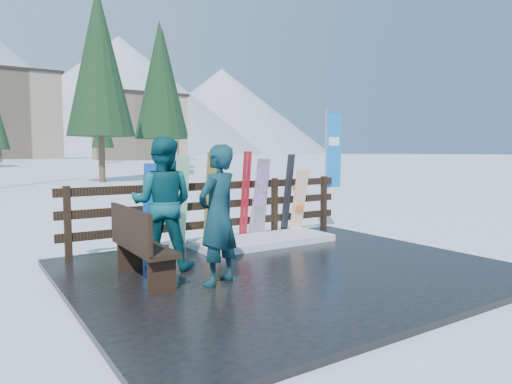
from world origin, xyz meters
TOP-DOWN VIEW (x-y plane):
  - ground at (0.00, 0.00)m, footprint 700.00×700.00m
  - deck at (0.00, 0.00)m, footprint 6.00×5.00m
  - fence at (0.00, 2.20)m, footprint 5.60×0.10m
  - snow_patch at (0.63, 1.60)m, footprint 2.61×1.00m
  - bench at (-2.08, 0.44)m, footprint 0.41×1.50m
  - snowboard_0 at (-1.34, 1.98)m, footprint 0.29×0.22m
  - snowboard_1 at (-0.84, 1.98)m, footprint 0.28×0.32m
  - snowboard_2 at (-0.22, 1.98)m, footprint 0.26×0.26m
  - snowboard_3 at (0.77, 1.98)m, footprint 0.26×0.40m
  - snowboard_4 at (0.82, 1.98)m, footprint 0.29×0.25m
  - snowboard_5 at (1.75, 1.98)m, footprint 0.29×0.29m
  - ski_pair_a at (0.52, 2.05)m, footprint 0.16×0.22m
  - ski_pair_b at (1.51, 2.05)m, footprint 0.17×0.28m
  - rental_flag at (2.86, 2.25)m, footprint 0.45×0.04m
  - person_front at (-1.26, -0.18)m, footprint 0.76×0.64m
  - person_back at (-1.56, 0.93)m, footprint 1.16×1.10m
  - trees at (3.54, 47.20)m, footprint 42.06×68.72m

SIDE VIEW (x-z plane):
  - ground at x=0.00m, z-range 0.00..0.00m
  - deck at x=0.00m, z-range 0.00..0.08m
  - snow_patch at x=0.63m, z-range 0.08..0.20m
  - bench at x=-2.08m, z-range 0.11..1.08m
  - snowboard_5 at x=1.75m, z-range 0.08..1.39m
  - fence at x=0.00m, z-range 0.16..1.31m
  - snowboard_3 at x=0.77m, z-range 0.08..1.52m
  - snowboard_0 at x=-1.34m, z-range 0.08..1.57m
  - snowboard_4 at x=0.82m, z-range 0.08..1.63m
  - snowboard_1 at x=-0.84m, z-range 0.08..1.69m
  - ski_pair_b at x=1.51m, z-range 0.08..1.71m
  - snowboard_2 at x=-0.22m, z-range 0.08..1.75m
  - ski_pair_a at x=0.52m, z-range 0.08..1.76m
  - person_front at x=-1.26m, z-range 0.08..1.84m
  - person_back at x=-1.56m, z-range 0.08..1.96m
  - rental_flag at x=2.86m, z-range 0.39..2.99m
  - trees at x=3.54m, z-range -1.03..12.68m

